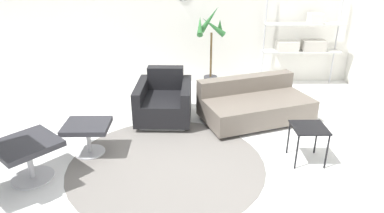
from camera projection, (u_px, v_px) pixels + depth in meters
name	position (u px, v px, depth m)	size (l,w,h in m)	color
ground_plane	(169.00, 161.00, 4.03)	(12.00, 12.00, 0.00)	white
wall_back	(174.00, 7.00, 6.12)	(12.00, 0.09, 2.80)	silver
round_rug	(167.00, 164.00, 3.96)	(2.27, 2.27, 0.01)	slate
ottoman	(87.00, 131.00, 4.07)	(0.53, 0.45, 0.40)	#BCBCC1
armchair_red	(164.00, 102.00, 4.98)	(0.81, 0.91, 0.71)	silver
couch_low	(254.00, 105.00, 4.99)	(1.72, 1.30, 0.58)	black
side_table	(309.00, 131.00, 3.88)	(0.38, 0.38, 0.44)	black
potted_plant	(210.00, 54.00, 5.89)	(0.48, 0.47, 1.48)	#333338
shelf_unit	(304.00, 39.00, 6.13)	(1.39, 0.28, 1.85)	#BCBCC1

